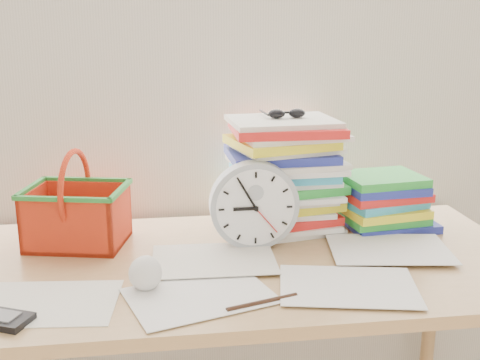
{
  "coord_description": "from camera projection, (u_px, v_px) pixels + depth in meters",
  "views": [
    {
      "loc": [
        -0.21,
        0.23,
        1.33
      ],
      "look_at": [
        -0.02,
        1.6,
        0.95
      ],
      "focal_mm": 45.0,
      "sensor_mm": 36.0,
      "label": 1
    }
  ],
  "objects": [
    {
      "name": "basket",
      "position": [
        76.0,
        199.0,
        1.56
      ],
      "size": [
        0.29,
        0.25,
        0.25
      ],
      "primitive_type": null,
      "rotation": [
        0.0,
        0.0,
        -0.23
      ],
      "color": "red",
      "rests_on": "desk"
    },
    {
      "name": "curtain",
      "position": [
        228.0,
        28.0,
        1.71
      ],
      "size": [
        2.4,
        0.01,
        2.5
      ],
      "primitive_type": "cube",
      "color": "silver",
      "rests_on": "room_shell"
    },
    {
      "name": "crumpled_ball",
      "position": [
        145.0,
        273.0,
        1.31
      ],
      "size": [
        0.08,
        0.08,
        0.08
      ],
      "primitive_type": "sphere",
      "color": "white",
      "rests_on": "desk"
    },
    {
      "name": "pen",
      "position": [
        262.0,
        302.0,
        1.25
      ],
      "size": [
        0.16,
        0.06,
        0.01
      ],
      "primitive_type": "cylinder",
      "rotation": [
        0.0,
        1.57,
        0.3
      ],
      "color": "black",
      "rests_on": "desk"
    },
    {
      "name": "desk",
      "position": [
        247.0,
        287.0,
        1.51
      ],
      "size": [
        1.4,
        0.7,
        0.75
      ],
      "color": "tan",
      "rests_on": "ground"
    },
    {
      "name": "scattered_papers",
      "position": [
        248.0,
        257.0,
        1.49
      ],
      "size": [
        1.26,
        0.42,
        0.02
      ],
      "primitive_type": null,
      "color": "white",
      "rests_on": "desk"
    },
    {
      "name": "clock",
      "position": [
        254.0,
        205.0,
        1.54
      ],
      "size": [
        0.23,
        0.05,
        0.23
      ],
      "primitive_type": "cylinder",
      "rotation": [
        1.57,
        0.0,
        0.0
      ],
      "color": "#A3ABB1",
      "rests_on": "desk"
    },
    {
      "name": "paper_stack",
      "position": [
        285.0,
        175.0,
        1.67
      ],
      "size": [
        0.35,
        0.3,
        0.31
      ],
      "primitive_type": null,
      "rotation": [
        0.0,
        0.0,
        0.13
      ],
      "color": "white",
      "rests_on": "desk"
    },
    {
      "name": "sunglasses",
      "position": [
        287.0,
        113.0,
        1.63
      ],
      "size": [
        0.13,
        0.11,
        0.03
      ],
      "primitive_type": null,
      "rotation": [
        0.0,
        0.0,
        0.08
      ],
      "color": "black",
      "rests_on": "paper_stack"
    },
    {
      "name": "book_stack",
      "position": [
        388.0,
        202.0,
        1.69
      ],
      "size": [
        0.3,
        0.25,
        0.16
      ],
      "primitive_type": null,
      "rotation": [
        0.0,
        0.0,
        0.2
      ],
      "color": "white",
      "rests_on": "desk"
    }
  ]
}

